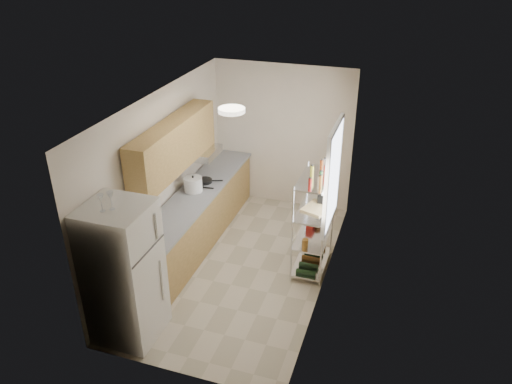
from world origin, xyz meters
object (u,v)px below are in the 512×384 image
rice_cooker (193,184)px  cutting_board (317,208)px  refrigerator (124,273)px  frying_pan_large (195,186)px  espresso_machine (324,195)px

rice_cooker → cutting_board: rice_cooker is taller
refrigerator → frying_pan_large: bearing=93.2°
cutting_board → espresso_machine: size_ratio=1.59×
rice_cooker → frying_pan_large: rice_cooker is taller
refrigerator → cutting_board: 2.82m
frying_pan_large → cutting_board: (2.03, -0.26, 0.10)m
espresso_machine → frying_pan_large: bearing=-179.5°
refrigerator → cutting_board: (1.90, 2.08, 0.12)m
rice_cooker → frying_pan_large: (-0.02, 0.11, -0.09)m
refrigerator → espresso_machine: (1.96, 2.30, 0.23)m
refrigerator → frying_pan_large: size_ratio=6.44×
rice_cooker → espresso_machine: espresso_machine is taller
rice_cooker → espresso_machine: size_ratio=1.12×
frying_pan_large → cutting_board: 2.05m
refrigerator → rice_cooker: 2.24m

